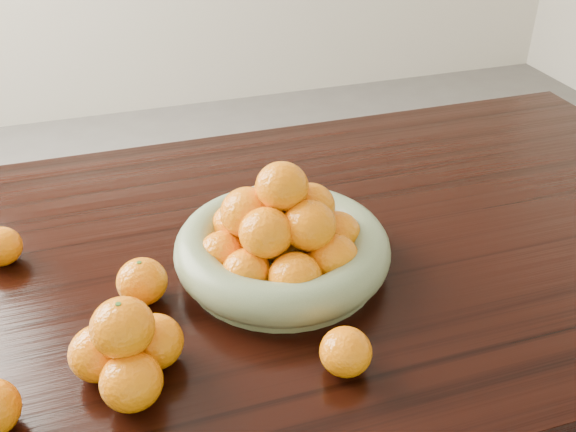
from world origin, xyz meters
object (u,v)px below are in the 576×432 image
object	(u,v)px
dining_table	(262,289)
orange_pyramid	(127,350)
loose_orange_0	(142,282)
fruit_bowl	(282,241)

from	to	relation	value
dining_table	orange_pyramid	size ratio (longest dim) A/B	12.24
orange_pyramid	loose_orange_0	world-z (taller)	orange_pyramid
fruit_bowl	loose_orange_0	distance (m)	0.25
loose_orange_0	dining_table	bearing A→B (deg)	18.69
dining_table	loose_orange_0	world-z (taller)	loose_orange_0
dining_table	fruit_bowl	xyz separation A→B (m)	(0.02, -0.06, 0.15)
loose_orange_0	orange_pyramid	bearing A→B (deg)	-103.01
fruit_bowl	orange_pyramid	size ratio (longest dim) A/B	2.30
dining_table	fruit_bowl	distance (m)	0.16
fruit_bowl	dining_table	bearing A→B (deg)	111.12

